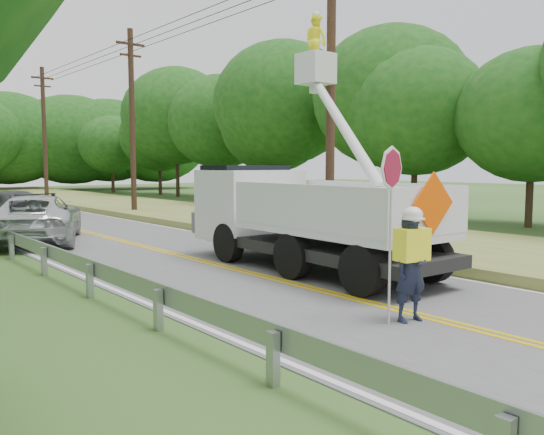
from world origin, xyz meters
TOP-DOWN VIEW (x-y plane):
  - ground at (0.00, 0.00)m, footprint 140.00×140.00m
  - road at (0.00, 14.00)m, footprint 7.20×96.00m
  - utility_poles at (5.00, 17.02)m, footprint 1.60×43.30m
  - tall_grass_verge at (7.10, 14.00)m, footprint 7.00×96.00m
  - treeline_right at (15.82, 24.08)m, footprint 9.76×53.61m
  - flagger at (-0.46, 1.64)m, footprint 1.18×0.56m
  - bucket_truck at (1.78, 7.47)m, footprint 4.71×7.94m
  - suv_silver at (-2.43, 16.23)m, footprint 4.93×6.64m
  - suv_darkgrey at (-1.88, 22.79)m, footprint 3.31×5.79m
  - yard_sign at (6.05, 8.46)m, footprint 0.53×0.26m

SIDE VIEW (x-z plane):
  - ground at x=0.00m, z-range 0.00..0.00m
  - road at x=0.00m, z-range 0.00..0.02m
  - tall_grass_verge at x=7.10m, z-range 0.00..0.30m
  - yard_sign at x=6.05m, z-range 0.18..1.01m
  - suv_darkgrey at x=-1.88m, z-range 0.02..1.60m
  - suv_silver at x=-2.43m, z-range 0.02..1.70m
  - flagger at x=-0.46m, z-range -0.42..2.63m
  - bucket_truck at x=1.78m, z-range -2.07..5.45m
  - utility_poles at x=5.00m, z-range 0.27..10.27m
  - treeline_right at x=15.82m, z-range 0.63..11.66m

